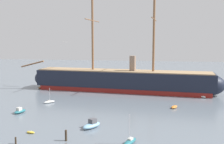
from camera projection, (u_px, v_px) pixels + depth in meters
tall_ship at (122, 80)px, 93.45m from camera, size 76.19×17.04×36.64m
dinghy_foreground_left at (31, 132)px, 51.05m from camera, size 1.87×1.04×0.42m
sailboat_foreground_right at (130, 142)px, 45.71m from camera, size 2.69×4.34×5.43m
motorboat_near_centre at (92, 125)px, 54.15m from camera, size 4.03×4.95×1.94m
motorboat_mid_left at (20, 111)px, 65.30m from camera, size 2.45×3.83×1.49m
sailboat_alongside_bow at (49, 102)px, 75.94m from camera, size 3.06×3.22×4.45m
dinghy_alongside_stern at (174, 107)px, 70.08m from camera, size 2.41×3.17×0.69m
dinghy_far_left at (40, 88)px, 99.18m from camera, size 2.60×2.35×0.58m
motorboat_far_right at (202, 96)px, 83.31m from camera, size 2.84×3.46×1.36m
sailboat_distant_centre at (127, 86)px, 100.25m from camera, size 5.08×2.05×6.44m
mooring_piling_left_pair at (16, 141)px, 45.71m from camera, size 0.30×0.30×1.25m
mooring_piling_right_pair at (66, 135)px, 47.13m from camera, size 0.41×0.41×2.02m
seagull_in_flight at (65, 42)px, 51.85m from camera, size 0.74×0.88×0.13m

